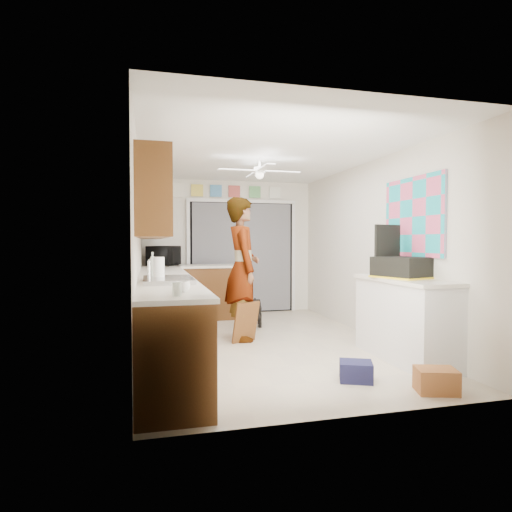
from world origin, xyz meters
TOP-DOWN VIEW (x-y plane):
  - floor at (0.00, 0.00)m, footprint 5.00×5.00m
  - ceiling at (0.00, 0.00)m, footprint 5.00×5.00m
  - wall_back at (0.00, 2.50)m, footprint 3.20×0.00m
  - wall_front at (0.00, -2.50)m, footprint 3.20×0.00m
  - wall_left at (-1.60, 0.00)m, footprint 0.00×5.00m
  - wall_right at (1.60, 0.00)m, footprint 0.00×5.00m
  - left_base_cabinets at (-1.30, 0.00)m, footprint 0.60×4.80m
  - left_countertop at (-1.29, 0.00)m, footprint 0.62×4.80m
  - upper_cabinets at (-1.44, 0.20)m, footprint 0.32×4.00m
  - sink_basin at (-1.29, -1.00)m, footprint 0.50×0.76m
  - faucet at (-1.48, -1.00)m, footprint 0.03×0.03m
  - peninsula_base at (-0.50, 2.00)m, footprint 1.00×0.60m
  - peninsula_top at (-0.50, 2.00)m, footprint 1.04×0.64m
  - back_opening_recess at (0.25, 2.47)m, footprint 2.00×0.06m
  - curtain_panel at (0.25, 2.43)m, footprint 1.90×0.03m
  - door_trim_left at (-0.77, 2.44)m, footprint 0.06×0.04m
  - door_trim_right at (1.27, 2.44)m, footprint 0.06×0.04m
  - door_trim_head at (0.25, 2.44)m, footprint 2.10×0.04m
  - header_frame_0 at (-0.60, 2.47)m, footprint 0.22×0.02m
  - header_frame_1 at (-0.25, 2.47)m, footprint 0.22×0.02m
  - header_frame_2 at (0.10, 2.47)m, footprint 0.22×0.02m
  - header_frame_3 at (0.50, 2.47)m, footprint 0.22×0.02m
  - header_frame_4 at (0.90, 2.47)m, footprint 0.22×0.02m
  - route66_sign at (-0.95, 2.47)m, footprint 0.22×0.02m
  - right_counter_base at (1.35, -1.20)m, footprint 0.50×1.40m
  - right_counter_top at (1.34, -1.20)m, footprint 0.54×1.44m
  - abstract_painting at (1.58, -1.00)m, footprint 0.03×1.15m
  - ceiling_fan at (0.00, 0.20)m, footprint 1.14×1.14m
  - microwave at (-1.22, 2.06)m, footprint 0.62×0.72m
  - soap_bottle at (-1.44, -0.65)m, footprint 0.13×0.13m
  - cup at (-1.21, -1.94)m, footprint 0.12×0.12m
  - jar_b at (-1.28, -2.16)m, footprint 0.08×0.08m
  - paper_towel_roll at (-1.38, -0.88)m, footprint 0.14×0.14m
  - suitcase at (1.32, -1.16)m, footprint 0.57×0.66m
  - suitcase_rim at (1.32, -1.16)m, footprint 0.59×0.69m
  - suitcase_lid at (1.32, -0.87)m, footprint 0.41×0.16m
  - cardboard_box at (1.01, -2.20)m, footprint 0.41×0.35m
  - navy_crate at (0.46, -1.73)m, footprint 0.39×0.36m
  - cabinet_door_panel at (-0.23, 0.05)m, footprint 0.40×0.28m
  - man at (-0.23, 0.28)m, footprint 0.50×0.74m
  - dog at (0.18, 1.14)m, footprint 0.37×0.61m

SIDE VIEW (x-z plane):
  - floor at x=0.00m, z-range 0.00..0.00m
  - navy_crate at x=0.46m, z-range 0.00..0.19m
  - cardboard_box at x=1.01m, z-range 0.00..0.22m
  - dog at x=0.18m, z-range 0.00..0.45m
  - cabinet_door_panel at x=-0.23m, z-range 0.00..0.55m
  - left_base_cabinets at x=-1.30m, z-range 0.00..0.90m
  - peninsula_base at x=-0.50m, z-range 0.00..0.90m
  - right_counter_base at x=1.35m, z-range 0.00..0.90m
  - left_countertop at x=-1.29m, z-range 0.90..0.94m
  - peninsula_top at x=-0.50m, z-range 0.90..0.94m
  - right_counter_top at x=1.34m, z-range 0.90..0.94m
  - suitcase_rim at x=1.32m, z-range 0.94..0.96m
  - sink_basin at x=-1.29m, z-range 0.92..0.98m
  - man at x=-0.23m, z-range 0.00..1.96m
  - cup at x=-1.21m, z-range 0.94..1.03m
  - jar_b at x=-1.28m, z-range 0.94..1.05m
  - faucet at x=-1.48m, z-range 0.94..1.16m
  - back_opening_recess at x=0.25m, z-range 0.00..2.10m
  - door_trim_left at x=-0.77m, z-range 0.00..2.10m
  - door_trim_right at x=1.27m, z-range 0.00..2.10m
  - curtain_panel at x=0.25m, z-range 0.03..2.08m
  - suitcase at x=1.32m, z-range 0.94..1.18m
  - paper_towel_roll at x=-1.38m, z-range 0.94..1.19m
  - soap_bottle at x=-1.44m, z-range 0.94..1.24m
  - microwave at x=-1.22m, z-range 0.94..1.28m
  - wall_back at x=0.00m, z-range -0.35..2.85m
  - wall_front at x=0.00m, z-range -0.35..2.85m
  - wall_left at x=-1.60m, z-range -1.25..3.75m
  - wall_right at x=1.60m, z-range -1.25..3.75m
  - suitcase_lid at x=1.32m, z-range 1.06..1.56m
  - abstract_painting at x=1.58m, z-range 1.17..2.12m
  - upper_cabinets at x=-1.44m, z-range 1.40..2.20m
  - door_trim_head at x=0.25m, z-range 2.09..2.15m
  - header_frame_0 at x=-0.60m, z-range 2.19..2.41m
  - header_frame_1 at x=-0.25m, z-range 2.19..2.41m
  - header_frame_2 at x=0.10m, z-range 2.19..2.41m
  - header_frame_3 at x=0.50m, z-range 2.19..2.41m
  - header_frame_4 at x=0.90m, z-range 2.19..2.41m
  - route66_sign at x=-0.95m, z-range 2.17..2.43m
  - ceiling_fan at x=0.00m, z-range 2.20..2.44m
  - ceiling at x=0.00m, z-range 2.50..2.50m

